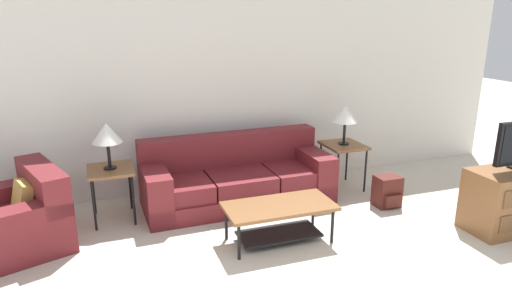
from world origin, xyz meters
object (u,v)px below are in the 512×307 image
armchair (18,220)px  backpack (387,192)px  side_table_left (111,174)px  table_lamp_left (107,134)px  coffee_table (279,214)px  couch (237,179)px  side_table_right (343,149)px  table_lamp_right (345,114)px

armchair → backpack: armchair is taller
armchair → side_table_left: 1.03m
table_lamp_left → backpack: (3.17, -0.73, -0.83)m
armchair → side_table_left: armchair is taller
coffee_table → side_table_left: bearing=144.5°
coffee_table → couch: bearing=95.0°
side_table_right → backpack: size_ratio=1.60×
side_table_left → backpack: (3.17, -0.73, -0.36)m
side_table_right → coffee_table: bearing=-140.8°
side_table_right → table_lamp_right: size_ratio=1.17×
table_lamp_right → side_table_right: bearing=-90.0°
couch → table_lamp_left: bearing=-179.2°
side_table_right → table_lamp_left: table_lamp_left is taller
coffee_table → side_table_right: side_table_right is taller
armchair → backpack: size_ratio=3.32×
coffee_table → backpack: bearing=14.0°
couch → side_table_left: 1.50m
table_lamp_right → coffee_table: bearing=-140.8°
side_table_left → table_lamp_right: 3.00m
backpack → couch: bearing=156.1°
couch → coffee_table: size_ratio=2.07×
side_table_left → side_table_right: (2.96, 0.00, 0.00)m
coffee_table → side_table_left: 1.96m
coffee_table → side_table_right: bearing=39.2°
couch → table_lamp_right: 1.65m
table_lamp_left → table_lamp_right: 2.96m
armchair → table_lamp_right: bearing=5.1°
couch → side_table_right: bearing=-0.8°
armchair → table_lamp_left: table_lamp_left is taller
side_table_right → armchair: bearing=-174.9°
couch → table_lamp_right: table_lamp_right is taller
armchair → side_table_right: size_ratio=2.07×
armchair → coffee_table: size_ratio=1.13×
table_lamp_left → backpack: 3.36m
couch → armchair: size_ratio=1.83×
side_table_left → table_lamp_right: (2.96, 0.00, 0.47)m
table_lamp_right → backpack: 1.12m
coffee_table → backpack: coffee_table is taller
armchair → table_lamp_right: table_lamp_right is taller
couch → table_lamp_right: (1.48, -0.02, 0.72)m
couch → table_lamp_left: size_ratio=4.45×
coffee_table → table_lamp_left: (-1.58, 1.13, 0.71)m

